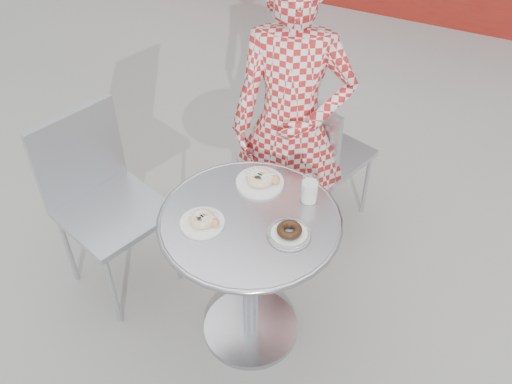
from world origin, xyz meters
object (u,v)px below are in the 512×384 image
at_px(chair_left, 119,239).
at_px(milk_cup, 309,191).
at_px(plate_near, 203,221).
at_px(chair_far, 322,179).
at_px(seated_person, 291,126).
at_px(plate_checker, 289,233).
at_px(bistro_table, 250,250).
at_px(plate_far, 261,180).

height_order(chair_left, milk_cup, chair_left).
bearing_deg(plate_near, chair_far, 81.12).
bearing_deg(seated_person, chair_far, 56.58).
distance_m(plate_near, milk_cup, 0.44).
distance_m(plate_checker, milk_cup, 0.22).
height_order(chair_far, chair_left, chair_left).
relative_size(plate_near, plate_checker, 1.03).
distance_m(bistro_table, plate_near, 0.27).
bearing_deg(plate_checker, seated_person, 112.43).
distance_m(plate_far, milk_cup, 0.22).
height_order(plate_far, milk_cup, milk_cup).
bearing_deg(seated_person, plate_far, -102.44).
xyz_separation_m(plate_checker, milk_cup, (-0.01, 0.21, 0.04)).
height_order(plate_near, plate_checker, plate_near).
distance_m(seated_person, plate_checker, 0.66).
distance_m(plate_far, plate_checker, 0.31).
height_order(chair_far, plate_near, chair_far).
relative_size(seated_person, milk_cup, 13.85).
height_order(bistro_table, plate_checker, plate_checker).
bearing_deg(plate_checker, chair_far, 100.61).
xyz_separation_m(chair_far, chair_left, (-0.72, -0.86, 0.02)).
relative_size(bistro_table, plate_far, 3.69).
height_order(chair_left, plate_near, chair_left).
height_order(bistro_table, plate_near, plate_near).
distance_m(chair_left, plate_checker, 1.00).
distance_m(plate_near, plate_checker, 0.33).
relative_size(seated_person, plate_checker, 9.14).
xyz_separation_m(bistro_table, plate_near, (-0.15, -0.10, 0.20)).
relative_size(plate_far, milk_cup, 1.80).
height_order(seated_person, plate_near, seated_person).
distance_m(chair_left, plate_near, 0.75).
distance_m(seated_person, plate_near, 0.70).
bearing_deg(plate_checker, milk_cup, 91.47).
relative_size(chair_left, plate_near, 5.30).
xyz_separation_m(seated_person, plate_near, (-0.07, -0.70, -0.01)).
height_order(chair_left, plate_checker, chair_left).
bearing_deg(chair_left, plate_far, -55.49).
xyz_separation_m(chair_far, seated_person, (-0.08, -0.28, 0.51)).
distance_m(bistro_table, plate_checker, 0.26).
distance_m(bistro_table, seated_person, 0.64).
xyz_separation_m(bistro_table, seated_person, (-0.08, 0.59, 0.21)).
xyz_separation_m(plate_near, milk_cup, (0.31, 0.30, 0.03)).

